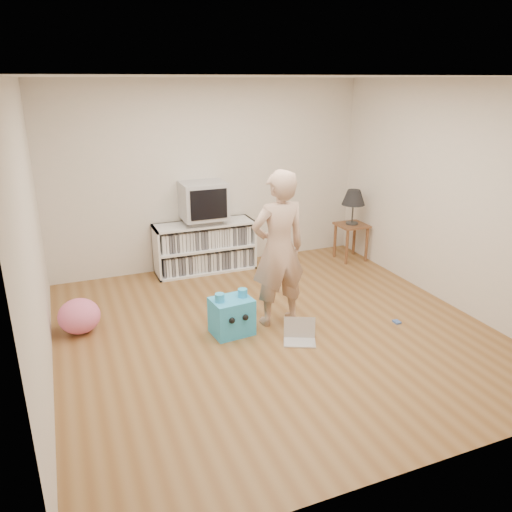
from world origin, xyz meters
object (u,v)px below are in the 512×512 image
object	(u,v)px
media_unit	(205,247)
dvd_deck	(204,220)
table_lamp	(354,198)
side_table	(351,233)
person	(278,249)
crt_tv	(203,200)
laptop	(300,335)
plush_pink	(79,316)
plush_blue	(232,316)

from	to	relation	value
media_unit	dvd_deck	world-z (taller)	dvd_deck
media_unit	table_lamp	size ratio (longest dim) A/B	2.72
side_table	person	bearing A→B (deg)	-141.69
media_unit	crt_tv	xyz separation A→B (m)	(0.00, -0.02, 0.67)
person	laptop	distance (m)	0.93
plush_pink	media_unit	bearing A→B (deg)	35.83
dvd_deck	side_table	size ratio (longest dim) A/B	0.82
dvd_deck	table_lamp	bearing A→B (deg)	-9.72
media_unit	laptop	bearing A→B (deg)	-81.98
table_lamp	laptop	bearing A→B (deg)	-133.20
dvd_deck	person	bearing A→B (deg)	-81.12
table_lamp	media_unit	bearing A→B (deg)	169.88
media_unit	dvd_deck	bearing A→B (deg)	-90.00
table_lamp	plush_blue	world-z (taller)	table_lamp
crt_tv	side_table	size ratio (longest dim) A/B	1.09
table_lamp	plush_blue	bearing A→B (deg)	-147.70
person	laptop	world-z (taller)	person
plush_pink	side_table	bearing A→B (deg)	12.86
dvd_deck	person	xyz separation A→B (m)	(0.29, -1.85, 0.13)
side_table	laptop	distance (m)	2.70
crt_tv	person	size ratio (longest dim) A/B	0.35
dvd_deck	table_lamp	xyz separation A→B (m)	(2.16, -0.37, 0.21)
side_table	plush_pink	world-z (taller)	side_table
side_table	table_lamp	bearing A→B (deg)	0.00
side_table	person	xyz separation A→B (m)	(-1.87, -1.48, 0.44)
crt_tv	table_lamp	xyz separation A→B (m)	(2.16, -0.37, -0.08)
laptop	dvd_deck	bearing A→B (deg)	122.97
crt_tv	table_lamp	bearing A→B (deg)	-9.63
dvd_deck	crt_tv	distance (m)	0.29
dvd_deck	plush_blue	distance (m)	2.00
table_lamp	plush_pink	xyz separation A→B (m)	(-3.94, -0.90, -0.75)
plush_blue	plush_pink	distance (m)	1.64
dvd_deck	plush_pink	bearing A→B (deg)	-144.50
person	plush_blue	bearing A→B (deg)	3.77
side_table	plush_pink	bearing A→B (deg)	-167.14
media_unit	plush_pink	size ratio (longest dim) A/B	3.17
laptop	plush_blue	world-z (taller)	plush_blue
crt_tv	plush_blue	bearing A→B (deg)	-98.18
crt_tv	laptop	world-z (taller)	crt_tv
person	plush_pink	world-z (taller)	person
laptop	plush_blue	bearing A→B (deg)	170.59
dvd_deck	plush_pink	size ratio (longest dim) A/B	1.02
laptop	plush_pink	xyz separation A→B (m)	(-2.11, 1.05, 0.13)
media_unit	dvd_deck	size ratio (longest dim) A/B	3.11
person	plush_blue	world-z (taller)	person
side_table	person	size ratio (longest dim) A/B	0.32
side_table	laptop	xyz separation A→B (m)	(-1.83, -1.95, -0.35)
dvd_deck	side_table	bearing A→B (deg)	-9.72
media_unit	side_table	bearing A→B (deg)	-10.12
media_unit	laptop	size ratio (longest dim) A/B	3.44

